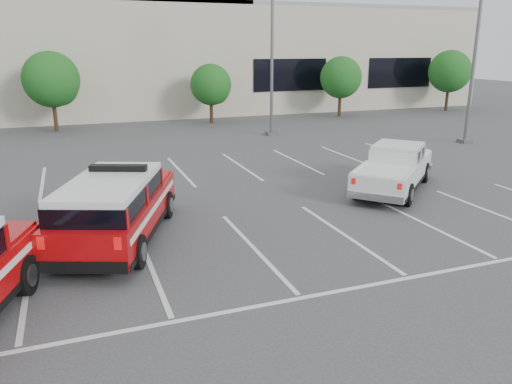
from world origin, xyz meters
The scene contains 11 objects.
ground centered at (0.00, 0.00, 0.00)m, with size 120.00×120.00×0.00m, color #3A3A3D.
stall_markings centered at (0.00, 4.50, 0.01)m, with size 23.00×15.00×0.01m, color silver.
convention_building centered at (0.18, 31.86, 4.72)m, with size 60.00×16.99×13.20m.
tree_mid_left centered at (-4.91, 22.05, 3.04)m, with size 3.37×3.37×4.85m.
tree_mid_right centered at (5.09, 22.05, 2.50)m, with size 2.77×2.77×3.99m.
tree_right centered at (15.09, 22.05, 2.77)m, with size 3.07×3.07×4.42m.
tree_far_right centered at (25.09, 22.05, 3.04)m, with size 3.37×3.37×4.85m.
light_pole_mid centered at (7.00, 16.00, 5.19)m, with size 0.90×0.60×10.24m.
light_pole_right centered at (16.00, 10.00, 5.19)m, with size 0.90×0.60×10.24m.
fire_chief_suv centered at (-3.24, 1.80, 0.81)m, with size 3.98×6.02×1.99m.
white_pickup centered at (6.71, 3.46, 0.65)m, with size 5.14×4.95×1.63m.
Camera 1 is at (-4.16, -11.29, 5.03)m, focal length 35.00 mm.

